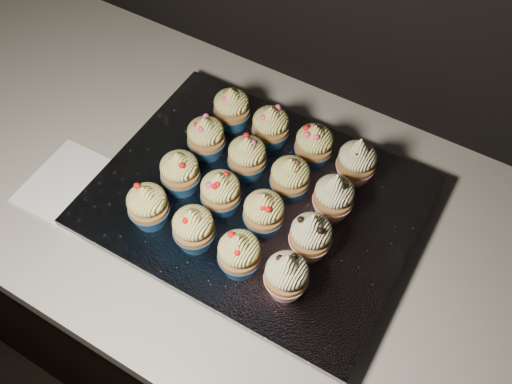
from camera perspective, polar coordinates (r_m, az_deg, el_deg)
cabinet at (r=1.33m, az=8.28°, el=-16.91°), size 2.40×0.60×0.86m
worktop at (r=0.92m, az=11.59°, el=-7.78°), size 2.44×0.64×0.04m
napkin at (r=1.01m, az=-17.71°, el=0.53°), size 0.16×0.16×0.00m
baking_tray at (r=0.93m, az=0.00°, el=-1.40°), size 0.46×0.36×0.02m
foil_lining at (r=0.91m, az=0.00°, el=-0.80°), size 0.50×0.39×0.01m
cupcake_0 at (r=0.87m, az=-10.76°, el=-1.34°), size 0.06×0.06×0.08m
cupcake_1 at (r=0.84m, az=-6.26°, el=-3.62°), size 0.06×0.06×0.08m
cupcake_2 at (r=0.81m, az=-1.69°, el=-6.19°), size 0.06×0.06×0.08m
cupcake_3 at (r=0.79m, az=3.07°, el=-8.27°), size 0.06×0.06×0.10m
cupcake_4 at (r=0.90m, az=-7.61°, el=1.99°), size 0.06×0.06×0.08m
cupcake_5 at (r=0.87m, az=-3.55°, el=-0.03°), size 0.06×0.06×0.08m
cupcake_6 at (r=0.85m, az=0.79°, el=-2.06°), size 0.06×0.06×0.08m
cupcake_7 at (r=0.83m, az=5.49°, el=-4.34°), size 0.06×0.06×0.10m
cupcake_8 at (r=0.94m, az=-5.02°, el=5.47°), size 0.06×0.06×0.08m
cupcake_9 at (r=0.91m, az=-0.89°, el=3.52°), size 0.06×0.06×0.08m
cupcake_10 at (r=0.89m, az=3.41°, el=1.42°), size 0.06×0.06×0.08m
cupcake_11 at (r=0.87m, az=7.77°, el=-0.43°), size 0.06×0.06×0.10m
cupcake_12 at (r=0.98m, az=-2.44°, el=8.34°), size 0.06×0.06×0.08m
cupcake_13 at (r=0.95m, az=1.47°, el=6.55°), size 0.06×0.06×0.08m
cupcake_14 at (r=0.93m, az=5.81°, el=4.71°), size 0.06×0.06×0.08m
cupcake_15 at (r=0.92m, az=10.02°, el=3.04°), size 0.06×0.06×0.10m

